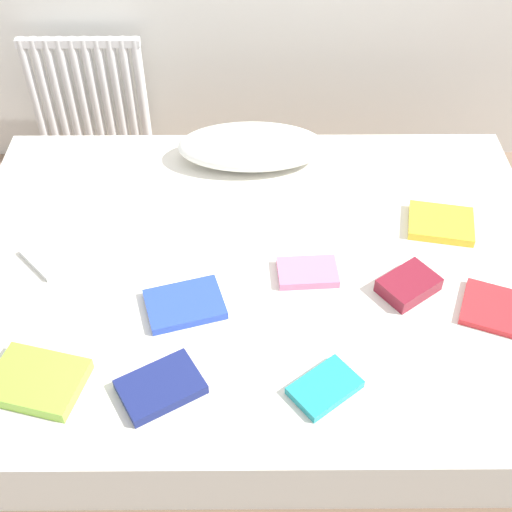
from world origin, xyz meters
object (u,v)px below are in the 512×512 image
textbook_maroon (409,285)px  textbook_white (57,253)px  textbook_blue (185,304)px  textbook_red (499,310)px  textbook_navy (161,387)px  radiator (89,97)px  pillow (252,147)px  textbook_yellow (441,223)px  bed (256,313)px  textbook_teal (325,387)px  textbook_lime (37,381)px  textbook_pink (308,272)px

textbook_maroon → textbook_white: (-1.13, 0.16, -0.01)m
textbook_blue → textbook_red: (0.95, -0.02, -0.00)m
textbook_blue → textbook_maroon: bearing=-11.0°
textbook_navy → textbook_white: size_ratio=1.21×
textbook_maroon → textbook_navy: 0.82m
radiator → textbook_white: 1.17m
pillow → textbook_yellow: (0.65, -0.38, -0.05)m
bed → textbook_maroon: bearing=-14.8°
textbook_maroon → textbook_teal: bearing=-164.3°
bed → textbook_lime: textbook_lime is taller
textbook_yellow → textbook_red: bearing=-64.8°
bed → textbook_red: size_ratio=9.35×
textbook_pink → textbook_yellow: bearing=22.5°
textbook_blue → textbook_maroon: textbook_maroon is taller
pillow → textbook_white: size_ratio=3.13×
textbook_red → textbook_yellow: textbook_yellow is taller
textbook_white → textbook_yellow: bearing=52.4°
bed → textbook_red: bearing=-16.4°
textbook_blue → textbook_red: 0.95m
textbook_maroon → textbook_teal: textbook_maroon is taller
bed → pillow: (-0.01, 0.55, 0.32)m
bed → textbook_yellow: textbook_yellow is taller
textbook_lime → textbook_navy: 0.34m
textbook_navy → textbook_white: bearing=96.3°
textbook_white → textbook_yellow: size_ratio=0.82×
textbook_blue → textbook_lime: 0.48m
textbook_red → textbook_lime: bearing=-147.5°
textbook_teal → textbook_white: bearing=109.7°
textbook_maroon → textbook_navy: (-0.74, -0.37, -0.01)m
radiator → textbook_navy: size_ratio=2.68×
textbook_red → textbook_teal: textbook_teal is taller
textbook_blue → textbook_yellow: bearing=6.6°
textbook_lime → bed: bearing=52.7°
bed → textbook_pink: 0.32m
textbook_lime → textbook_maroon: bearing=32.5°
radiator → textbook_pink: 1.58m
bed → textbook_yellow: 0.71m
textbook_pink → radiator: bearing=123.3°
textbook_blue → textbook_white: textbook_blue is taller
pillow → textbook_navy: bearing=-103.4°
bed → textbook_blue: (-0.22, -0.19, 0.27)m
textbook_white → textbook_navy: bearing=-6.9°
textbook_lime → textbook_teal: (0.79, -0.02, -0.01)m
radiator → textbook_white: (0.12, -1.16, 0.12)m
textbook_lime → textbook_teal: size_ratio=1.34×
textbook_red → textbook_teal: bearing=-131.5°
textbook_lime → textbook_navy: size_ratio=1.14×
textbook_blue → textbook_yellow: 0.93m
bed → textbook_pink: size_ratio=10.50×
textbook_pink → textbook_navy: 0.61m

